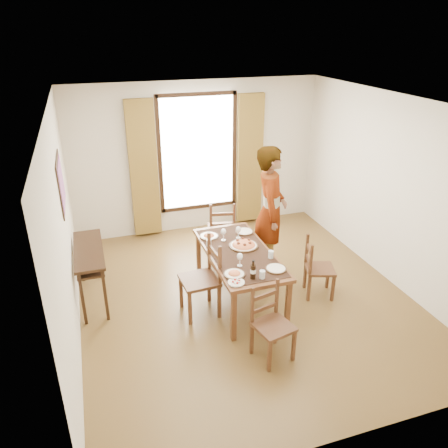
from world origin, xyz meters
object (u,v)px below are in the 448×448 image
object	(u,v)px
dining_table	(239,256)
man	(270,212)
console_table	(89,256)
pasta_platter	(244,243)

from	to	relation	value
dining_table	man	bearing A→B (deg)	40.25
dining_table	man	world-z (taller)	man
console_table	man	size ratio (longest dim) A/B	0.60
console_table	pasta_platter	bearing A→B (deg)	-13.94
dining_table	console_table	bearing A→B (deg)	162.22
console_table	man	bearing A→B (deg)	-0.52
man	pasta_platter	world-z (taller)	man
console_table	dining_table	size ratio (longest dim) A/B	0.68
man	pasta_platter	bearing A→B (deg)	153.51
pasta_platter	man	bearing A→B (deg)	38.90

